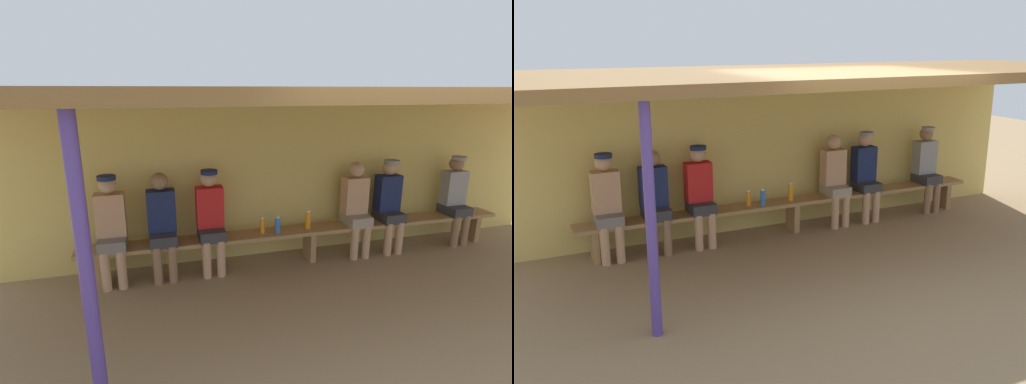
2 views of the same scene
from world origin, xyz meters
TOP-DOWN VIEW (x-y plane):
  - ground_plane at (0.00, 0.00)m, footprint 24.00×24.00m
  - back_wall at (0.00, 2.00)m, footprint 8.00×0.20m
  - dugout_roof at (0.00, 0.70)m, footprint 8.00×2.80m
  - support_post at (-2.49, -0.55)m, footprint 0.10×0.10m
  - bench at (0.00, 1.55)m, footprint 6.00×0.36m
  - player_rightmost at (0.69, 1.55)m, footprint 0.34×0.42m
  - player_leftmost at (-1.97, 1.55)m, footprint 0.34×0.42m
  - player_with_sunglasses at (-1.37, 1.55)m, footprint 0.34×0.42m
  - player_middle at (-2.56, 1.55)m, footprint 0.34×0.42m
  - player_shirtless_tan at (2.37, 1.55)m, footprint 0.34×0.42m
  - player_in_white at (1.22, 1.55)m, footprint 0.34×0.42m
  - water_bottle_blue at (-0.49, 1.50)m, footprint 0.07×0.07m
  - water_bottle_green at (-0.04, 1.54)m, footprint 0.08×0.08m
  - water_bottle_orange at (-0.69, 1.54)m, footprint 0.06×0.06m

SIDE VIEW (x-z plane):
  - ground_plane at x=0.00m, z-range 0.00..0.00m
  - bench at x=0.00m, z-range 0.16..0.62m
  - water_bottle_orange at x=-0.69m, z-range 0.45..0.67m
  - water_bottle_blue at x=-0.49m, z-range 0.45..0.68m
  - water_bottle_green at x=-0.04m, z-range 0.45..0.72m
  - player_rightmost at x=0.69m, z-range 0.06..1.40m
  - player_leftmost at x=-1.97m, z-range 0.06..1.40m
  - player_with_sunglasses at x=-1.37m, z-range 0.07..1.42m
  - player_middle at x=-2.56m, z-range 0.07..1.42m
  - player_shirtless_tan at x=2.37m, z-range 0.07..1.42m
  - player_in_white at x=1.22m, z-range 0.07..1.42m
  - back_wall at x=0.00m, z-range 0.00..2.20m
  - support_post at x=-2.49m, z-range 0.00..2.20m
  - dugout_roof at x=0.00m, z-range 2.20..2.32m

